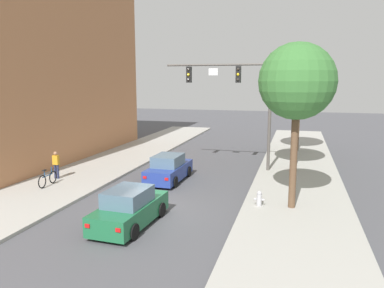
% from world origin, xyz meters
% --- Properties ---
extents(ground_plane, '(120.00, 120.00, 0.00)m').
position_xyz_m(ground_plane, '(0.00, 0.00, 0.00)').
color(ground_plane, '#4C4C51').
extents(sidewalk_left, '(5.00, 60.00, 0.15)m').
position_xyz_m(sidewalk_left, '(-6.50, 0.00, 0.07)').
color(sidewalk_left, '#A8A59E').
rests_on(sidewalk_left, ground).
extents(sidewalk_right, '(5.00, 60.00, 0.15)m').
position_xyz_m(sidewalk_right, '(6.50, 0.00, 0.07)').
color(sidewalk_right, '#A8A59E').
rests_on(sidewalk_right, ground).
extents(building_left_brick, '(12.00, 20.00, 17.82)m').
position_xyz_m(building_left_brick, '(-15.00, 8.95, 8.91)').
color(building_left_brick, '#B2754C').
rests_on(building_left_brick, ground).
extents(traffic_signal_mast, '(6.98, 0.38, 7.50)m').
position_xyz_m(traffic_signal_mast, '(2.61, 9.02, 5.36)').
color(traffic_signal_mast, '#514C47').
rests_on(traffic_signal_mast, sidewalk_right).
extents(car_lead_blue, '(1.90, 4.27, 1.60)m').
position_xyz_m(car_lead_blue, '(-0.95, 5.28, 0.72)').
color(car_lead_blue, navy).
rests_on(car_lead_blue, ground).
extents(car_following_green, '(2.00, 4.32, 1.60)m').
position_xyz_m(car_following_green, '(-0.19, -1.84, 0.72)').
color(car_following_green, '#1E663D').
rests_on(car_following_green, ground).
extents(pedestrian_sidewalk_left_walker, '(0.36, 0.22, 1.64)m').
position_xyz_m(pedestrian_sidewalk_left_walker, '(-7.41, 3.46, 1.06)').
color(pedestrian_sidewalk_left_walker, '#232847').
rests_on(pedestrian_sidewalk_left_walker, sidewalk_left).
extents(bicycle_leaning, '(0.18, 1.77, 0.98)m').
position_xyz_m(bicycle_leaning, '(-6.93, 1.96, 0.54)').
color(bicycle_leaning, black).
rests_on(bicycle_leaning, sidewalk_left).
extents(fire_hydrant, '(0.48, 0.24, 0.72)m').
position_xyz_m(fire_hydrant, '(4.76, 1.68, 0.51)').
color(fire_hydrant, '#B2B2B7').
rests_on(fire_hydrant, sidewalk_right).
extents(street_tree_nearest, '(3.40, 3.40, 7.46)m').
position_xyz_m(street_tree_nearest, '(6.23, 1.88, 5.87)').
color(street_tree_nearest, brown).
rests_on(street_tree_nearest, sidewalk_right).
extents(street_tree_second, '(3.88, 3.88, 7.35)m').
position_xyz_m(street_tree_second, '(6.13, 9.84, 5.54)').
color(street_tree_second, brown).
rests_on(street_tree_second, sidewalk_right).
extents(street_tree_third, '(4.03, 4.03, 7.14)m').
position_xyz_m(street_tree_third, '(6.36, 16.97, 5.25)').
color(street_tree_third, brown).
rests_on(street_tree_third, sidewalk_right).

